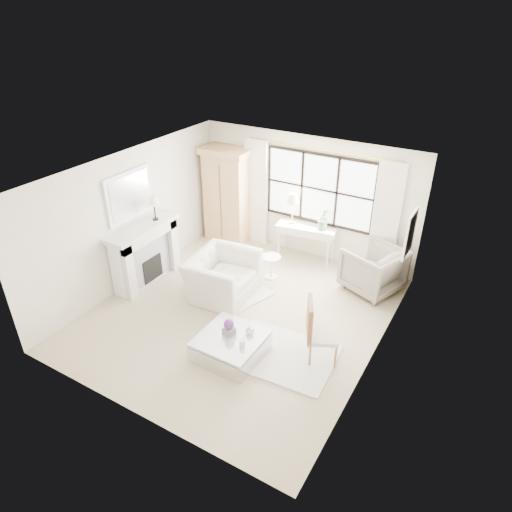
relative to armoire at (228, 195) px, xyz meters
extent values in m
plane|color=#BFAE8E|center=(1.85, -2.43, -1.14)|extent=(5.50, 5.50, 0.00)
plane|color=white|center=(1.85, -2.43, 1.56)|extent=(5.50, 5.50, 0.00)
plane|color=white|center=(1.85, 0.32, 0.21)|extent=(5.00, 0.00, 5.00)
plane|color=beige|center=(1.85, -5.18, 0.21)|extent=(5.00, 0.00, 5.00)
plane|color=beige|center=(-0.65, -2.43, 0.21)|extent=(0.00, 5.50, 5.50)
plane|color=beige|center=(4.35, -2.43, 0.21)|extent=(0.00, 5.50, 5.50)
cube|color=white|center=(2.15, 0.30, 0.46)|extent=(2.40, 0.02, 1.50)
cylinder|color=gold|center=(2.15, 0.24, 1.33)|extent=(3.30, 0.04, 0.04)
cube|color=white|center=(0.65, 0.22, 0.10)|extent=(0.55, 0.10, 2.47)
cube|color=beige|center=(3.65, 0.22, 0.10)|extent=(0.55, 0.10, 2.47)
cube|color=silver|center=(-0.44, -2.43, -0.55)|extent=(0.34, 1.50, 1.18)
cube|color=silver|center=(-0.27, -2.43, -0.61)|extent=(0.03, 1.22, 0.97)
cube|color=black|center=(-0.26, -2.43, -0.82)|extent=(0.06, 0.52, 0.50)
cube|color=silver|center=(-0.40, -2.43, 0.08)|extent=(0.58, 1.66, 0.08)
cube|color=white|center=(-0.62, -2.43, 0.70)|extent=(0.05, 1.15, 0.95)
cube|color=silver|center=(-0.59, -2.43, 0.70)|extent=(0.02, 1.00, 0.80)
cube|color=silver|center=(4.32, -0.73, 0.41)|extent=(0.04, 0.62, 0.82)
cube|color=#C6B099|center=(4.30, -0.73, 0.41)|extent=(0.01, 0.52, 0.72)
cylinder|color=black|center=(-0.34, -2.09, 0.14)|extent=(0.12, 0.12, 0.03)
cylinder|color=black|center=(-0.34, -2.09, 0.30)|extent=(0.03, 0.03, 0.30)
cone|color=beige|center=(-0.34, -2.09, 0.54)|extent=(0.22, 0.22, 0.18)
cube|color=tan|center=(0.00, 0.00, -0.09)|extent=(1.01, 0.61, 2.10)
cube|color=tan|center=(0.00, 0.00, 1.03)|extent=(1.13, 0.71, 0.14)
cube|color=white|center=(2.01, 0.06, -0.46)|extent=(1.29, 0.59, 0.14)
cube|color=white|center=(2.01, 0.06, -0.37)|extent=(1.35, 0.64, 0.06)
cylinder|color=#BA8940|center=(1.66, 0.04, -0.32)|extent=(0.14, 0.14, 0.03)
cylinder|color=#BA8940|center=(1.66, 0.04, -0.08)|extent=(0.02, 0.02, 0.46)
cone|color=beige|center=(1.66, 0.04, 0.24)|extent=(0.28, 0.28, 0.22)
imported|color=#58764E|center=(2.40, 0.08, -0.08)|extent=(0.35, 0.32, 0.52)
cylinder|color=white|center=(1.75, -1.05, -1.12)|extent=(0.26, 0.26, 0.03)
cylinder|color=white|center=(1.75, -1.05, -0.89)|extent=(0.06, 0.06, 0.44)
cylinder|color=white|center=(1.75, -1.05, -0.65)|extent=(0.40, 0.40, 0.03)
cube|color=silver|center=(1.23, -1.83, -1.13)|extent=(1.78, 1.49, 0.03)
cube|color=silver|center=(3.06, -3.08, -1.12)|extent=(1.79, 1.40, 0.03)
imported|color=beige|center=(1.23, -2.09, -0.72)|extent=(1.23, 1.39, 0.85)
imported|color=gray|center=(3.68, -0.41, -0.68)|extent=(1.30, 1.29, 0.93)
cube|color=beige|center=(3.64, -2.79, -0.68)|extent=(0.63, 0.64, 0.07)
cube|color=#91603D|center=(3.43, -2.90, -0.36)|extent=(0.26, 0.45, 0.60)
cube|color=silver|center=(2.34, -3.49, -0.98)|extent=(1.01, 1.01, 0.32)
cube|color=silver|center=(2.34, -3.49, -0.78)|extent=(1.01, 1.01, 0.04)
cube|color=slate|center=(2.28, -3.44, -0.70)|extent=(0.20, 0.20, 0.13)
sphere|color=#582C6E|center=(2.28, -3.44, -0.55)|extent=(0.17, 0.17, 0.17)
cylinder|color=silver|center=(2.61, -3.58, -0.70)|extent=(0.09, 0.09, 0.12)
imported|color=silver|center=(2.56, -3.25, -0.68)|extent=(0.16, 0.16, 0.16)
camera|label=1|loc=(5.59, -8.22, 4.00)|focal=32.00mm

